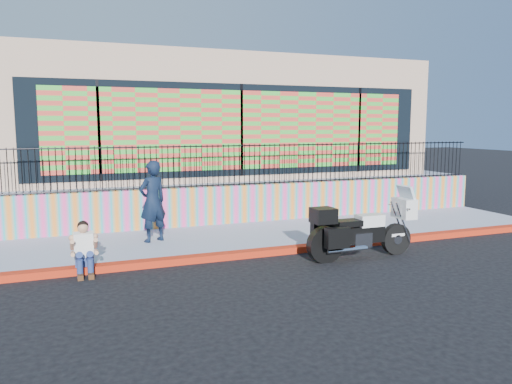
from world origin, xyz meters
name	(u,v)px	position (x,y,z in m)	size (l,w,h in m)	color
ground	(299,252)	(0.00, 0.00, 0.00)	(90.00, 90.00, 0.00)	black
red_curb	(299,249)	(0.00, 0.00, 0.07)	(16.00, 0.30, 0.15)	#A51C0B
sidewalk	(272,235)	(0.00, 1.65, 0.07)	(16.00, 3.00, 0.15)	#8F98AC
mural_wall	(252,203)	(0.00, 3.25, 0.70)	(16.00, 0.20, 1.10)	#FF4395
metal_fence	(251,165)	(0.00, 3.25, 1.85)	(15.80, 0.04, 1.20)	black
elevated_platform	(206,186)	(0.00, 8.35, 0.62)	(16.00, 10.00, 1.25)	#8F98AC
storefront_building	(207,119)	(0.00, 8.13, 3.25)	(14.00, 8.06, 4.00)	tan
police_motorcycle	(360,229)	(1.02, -1.00, 0.68)	(2.60, 0.86, 1.62)	black
police_officer	(153,201)	(-3.16, 1.70, 1.15)	(0.73, 0.48, 2.00)	black
seated_man	(84,253)	(-4.84, -0.13, 0.45)	(0.54, 0.71, 1.06)	navy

